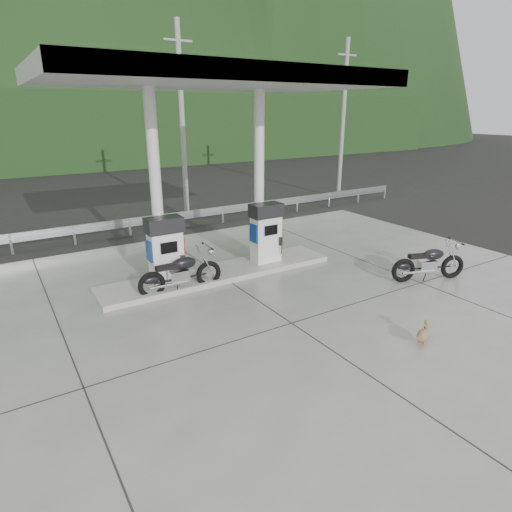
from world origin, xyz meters
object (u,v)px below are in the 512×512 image
gas_pump_right (266,233)px  motorcycle_left (181,274)px  duck (423,336)px  motorcycle_right (429,263)px  gas_pump_left (166,250)px

gas_pump_right → motorcycle_left: 3.10m
motorcycle_left → gas_pump_right: bearing=11.3°
duck → motorcycle_left: bearing=98.6°
motorcycle_right → duck: motorcycle_right is taller
motorcycle_right → duck: 3.83m
motorcycle_left → duck: bearing=-56.7°
gas_pump_right → motorcycle_right: size_ratio=0.87×
gas_pump_right → motorcycle_right: 4.75m
motorcycle_left → duck: 6.06m
gas_pump_left → gas_pump_right: 3.20m
motorcycle_left → motorcycle_right: size_ratio=1.04×
gas_pump_right → motorcycle_right: (3.24, -3.43, -0.56)m
gas_pump_left → duck: size_ratio=3.25×
gas_pump_right → motorcycle_right: gas_pump_right is taller
gas_pump_left → motorcycle_right: (6.44, -3.43, -0.56)m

